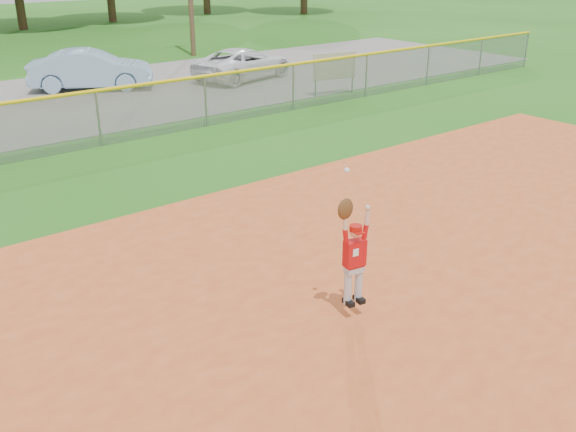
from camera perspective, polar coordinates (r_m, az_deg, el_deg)
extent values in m
plane|color=#236116|center=(10.25, 6.58, -6.41)|extent=(120.00, 120.00, 0.00)
cube|color=#C55123|center=(8.75, 20.88, -13.48)|extent=(24.00, 16.00, 0.04)
cube|color=slate|center=(23.67, -22.06, 9.06)|extent=(44.00, 10.00, 0.03)
imported|color=#8DB4D2|center=(25.52, -17.10, 12.33)|extent=(4.63, 3.51, 1.46)
imported|color=white|center=(26.56, -3.97, 13.37)|extent=(4.78, 3.01, 1.23)
cylinder|color=gray|center=(23.26, 2.44, 11.88)|extent=(0.06, 0.06, 1.15)
cylinder|color=gray|center=(24.01, 5.75, 12.14)|extent=(0.06, 0.06, 1.15)
cube|color=beige|center=(23.54, 4.16, 13.16)|extent=(1.69, 0.43, 0.96)
cube|color=gray|center=(17.97, -16.50, 8.27)|extent=(40.00, 0.03, 1.50)
cylinder|color=yellow|center=(17.81, -16.77, 10.60)|extent=(40.00, 0.10, 0.10)
cylinder|color=gray|center=(17.97, -16.50, 8.27)|extent=(0.06, 0.06, 1.50)
cylinder|color=gray|center=(19.42, -7.33, 10.05)|extent=(0.06, 0.06, 1.50)
cylinder|color=gray|center=(21.29, 0.47, 11.36)|extent=(0.06, 0.06, 1.50)
cylinder|color=gray|center=(23.49, 6.96, 12.28)|extent=(0.06, 0.06, 1.50)
cylinder|color=gray|center=(25.93, 12.32, 12.92)|extent=(0.06, 0.06, 1.50)
cylinder|color=gray|center=(28.55, 16.75, 13.37)|extent=(0.06, 0.06, 1.50)
cylinder|color=gray|center=(31.31, 20.42, 13.68)|extent=(0.06, 0.06, 1.50)
cylinder|color=silver|center=(9.22, 5.34, -6.39)|extent=(0.13, 0.13, 0.51)
cylinder|color=silver|center=(9.31, 6.28, -6.12)|extent=(0.13, 0.13, 0.51)
cube|color=black|center=(9.30, 5.39, -7.64)|extent=(0.14, 0.22, 0.07)
cube|color=black|center=(9.39, 6.33, -7.36)|extent=(0.14, 0.22, 0.07)
cube|color=silver|center=(9.13, 5.88, -4.70)|extent=(0.28, 0.19, 0.10)
cube|color=maroon|center=(9.10, 5.90, -4.37)|extent=(0.30, 0.20, 0.04)
cube|color=red|center=(9.01, 5.95, -3.28)|extent=(0.33, 0.21, 0.38)
cube|color=white|center=(8.91, 6.05, -3.26)|extent=(0.09, 0.02, 0.11)
sphere|color=beige|center=(8.88, 6.03, -1.38)|extent=(0.20, 0.20, 0.17)
cylinder|color=#B5110B|center=(8.86, 6.05, -1.08)|extent=(0.20, 0.20, 0.08)
cube|color=#B5110B|center=(8.80, 6.36, -1.50)|extent=(0.15, 0.12, 0.02)
cylinder|color=red|center=(8.81, 5.15, -1.79)|extent=(0.11, 0.09, 0.21)
cylinder|color=beige|center=(8.71, 5.08, -0.55)|extent=(0.09, 0.07, 0.23)
ellipsoid|color=#4C2D14|center=(8.64, 5.13, 0.62)|extent=(0.28, 0.16, 0.30)
sphere|color=white|center=(8.45, 5.26, 4.06)|extent=(0.09, 0.09, 0.08)
cylinder|color=red|center=(8.98, 6.88, -1.38)|extent=(0.11, 0.09, 0.21)
cylinder|color=beige|center=(8.90, 7.05, -0.11)|extent=(0.09, 0.07, 0.23)
sphere|color=beige|center=(8.85, 7.10, 0.74)|extent=(0.09, 0.09, 0.08)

